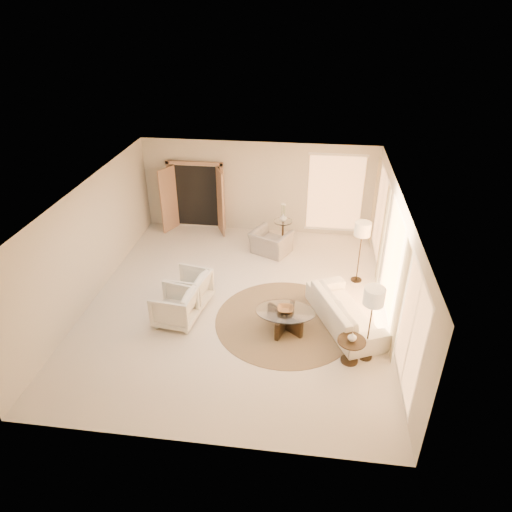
# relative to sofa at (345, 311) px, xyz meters

# --- Properties ---
(room) EXTENTS (7.04, 8.04, 2.83)m
(room) POSITION_rel_sofa_xyz_m (-2.51, 0.48, 1.05)
(room) COLOR silver
(room) RESTS_ON ground
(windows_right) EXTENTS (0.10, 6.40, 2.40)m
(windows_right) POSITION_rel_sofa_xyz_m (0.94, 0.58, 1.01)
(windows_right) COLOR #FFB066
(windows_right) RESTS_ON room
(window_back_corner) EXTENTS (1.70, 0.10, 2.40)m
(window_back_corner) POSITION_rel_sofa_xyz_m (-0.21, 4.43, 1.01)
(window_back_corner) COLOR #FFB066
(window_back_corner) RESTS_ON room
(curtains_right) EXTENTS (0.06, 5.20, 2.60)m
(curtains_right) POSITION_rel_sofa_xyz_m (0.89, 1.48, 0.96)
(curtains_right) COLOR #C9BD91
(curtains_right) RESTS_ON room
(french_doors) EXTENTS (1.95, 0.66, 2.16)m
(french_doors) POSITION_rel_sofa_xyz_m (-4.41, 4.30, 0.72)
(french_doors) COLOR #A67B5C
(french_doors) RESTS_ON room
(area_rug) EXTENTS (4.08, 4.08, 0.01)m
(area_rug) POSITION_rel_sofa_xyz_m (-1.31, -0.09, -0.34)
(area_rug) COLOR #463523
(area_rug) RESTS_ON room
(sofa) EXTENTS (1.80, 2.53, 0.69)m
(sofa) POSITION_rel_sofa_xyz_m (0.00, 0.00, 0.00)
(sofa) COLOR white
(sofa) RESTS_ON room
(armchair_left) EXTENTS (1.01, 1.05, 0.92)m
(armchair_left) POSITION_rel_sofa_xyz_m (-3.63, 0.31, 0.12)
(armchair_left) COLOR white
(armchair_left) RESTS_ON room
(armchair_right) EXTENTS (0.93, 0.98, 0.92)m
(armchair_right) POSITION_rel_sofa_xyz_m (-3.75, -0.41, 0.11)
(armchair_right) COLOR white
(armchair_right) RESTS_ON room
(accent_chair) EXTENTS (1.22, 1.05, 0.90)m
(accent_chair) POSITION_rel_sofa_xyz_m (-1.96, 3.04, 0.11)
(accent_chair) COLOR gray
(accent_chair) RESTS_ON room
(coffee_table) EXTENTS (1.63, 1.63, 0.48)m
(coffee_table) POSITION_rel_sofa_xyz_m (-1.31, -0.34, -0.04)
(coffee_table) COLOR black
(coffee_table) RESTS_ON room
(end_table) EXTENTS (0.57, 0.57, 0.53)m
(end_table) POSITION_rel_sofa_xyz_m (0.07, -1.22, 0.02)
(end_table) COLOR black
(end_table) RESTS_ON room
(side_table) EXTENTS (0.55, 0.55, 0.64)m
(side_table) POSITION_rel_sofa_xyz_m (-1.68, 3.87, 0.04)
(side_table) COLOR black
(side_table) RESTS_ON room
(floor_lamp_near) EXTENTS (0.40, 0.40, 1.66)m
(floor_lamp_near) POSITION_rel_sofa_xyz_m (0.39, 1.86, 1.07)
(floor_lamp_near) COLOR black
(floor_lamp_near) RESTS_ON room
(floor_lamp_far) EXTENTS (0.41, 0.41, 1.68)m
(floor_lamp_far) POSITION_rel_sofa_xyz_m (0.39, -1.06, 1.08)
(floor_lamp_far) COLOR black
(floor_lamp_far) RESTS_ON room
(bowl) EXTENTS (0.37, 0.37, 0.09)m
(bowl) POSITION_rel_sofa_xyz_m (-1.31, -0.34, 0.18)
(bowl) COLOR brown
(bowl) RESTS_ON coffee_table
(end_vase) EXTENTS (0.21, 0.21, 0.18)m
(end_vase) POSITION_rel_sofa_xyz_m (0.07, -1.22, 0.28)
(end_vase) COLOR white
(end_vase) RESTS_ON end_table
(side_vase) EXTENTS (0.23, 0.23, 0.23)m
(side_vase) POSITION_rel_sofa_xyz_m (-1.68, 3.87, 0.40)
(side_vase) COLOR white
(side_vase) RESTS_ON side_table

